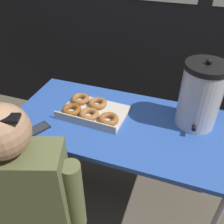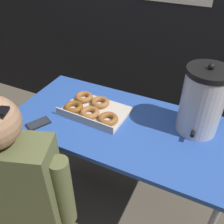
{
  "view_description": "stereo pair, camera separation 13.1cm",
  "coord_description": "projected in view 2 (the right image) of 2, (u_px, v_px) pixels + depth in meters",
  "views": [
    {
      "loc": [
        0.33,
        -1.09,
        1.71
      ],
      "look_at": [
        -0.05,
        0.0,
        0.83
      ],
      "focal_mm": 40.0,
      "sensor_mm": 36.0,
      "label": 1
    },
    {
      "loc": [
        0.45,
        -1.04,
        1.71
      ],
      "look_at": [
        -0.05,
        0.0,
        0.83
      ],
      "focal_mm": 40.0,
      "sensor_mm": 36.0,
      "label": 2
    }
  ],
  "objects": [
    {
      "name": "coffee_urn",
      "position": [
        202.0,
        101.0,
        1.31
      ],
      "size": [
        0.23,
        0.26,
        0.41
      ],
      "color": "silver",
      "rests_on": "folding_table"
    },
    {
      "name": "ground_plane",
      "position": [
        118.0,
        199.0,
        1.93
      ],
      "size": [
        12.0,
        12.0,
        0.0
      ],
      "primitive_type": "plane",
      "color": "brown"
    },
    {
      "name": "back_wall",
      "position": [
        174.0,
        0.0,
        1.87
      ],
      "size": [
        6.0,
        0.11,
        2.49
      ],
      "color": "black",
      "rests_on": "ground"
    },
    {
      "name": "donut_box",
      "position": [
        93.0,
        109.0,
        1.54
      ],
      "size": [
        0.41,
        0.3,
        0.05
      ],
      "rotation": [
        0.0,
        0.0,
        -0.05
      ],
      "color": "beige",
      "rests_on": "folding_table"
    },
    {
      "name": "folding_table",
      "position": [
        120.0,
        130.0,
        1.51
      ],
      "size": [
        1.3,
        0.64,
        0.77
      ],
      "color": "#2D56B2",
      "rests_on": "ground"
    },
    {
      "name": "cell_phone",
      "position": [
        38.0,
        124.0,
        1.45
      ],
      "size": [
        0.12,
        0.15,
        0.01
      ],
      "rotation": [
        0.0,
        0.0,
        -0.47
      ],
      "color": "black",
      "rests_on": "folding_table"
    },
    {
      "name": "person_seated",
      "position": [
        23.0,
        201.0,
        1.26
      ],
      "size": [
        0.52,
        0.32,
        1.21
      ],
      "rotation": [
        0.0,
        0.0,
        3.47
      ],
      "color": "#33332D",
      "rests_on": "ground"
    }
  ]
}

